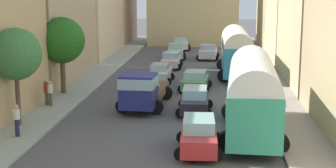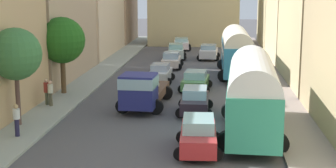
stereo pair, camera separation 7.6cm
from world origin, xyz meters
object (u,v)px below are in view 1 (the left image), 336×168
(parked_bus_1, at_px, (236,50))
(pedestrian_0, at_px, (17,119))
(parked_bus_0, at_px, (253,92))
(pedestrian_3, at_px, (50,92))
(car_5, at_px, (195,100))
(car_7, at_px, (208,52))
(car_4, at_px, (199,135))
(car_1, at_px, (171,60))
(pedestrian_2, at_px, (46,91))
(car_2, at_px, (175,51))
(cargo_truck_0, at_px, (143,89))
(car_0, at_px, (160,73))
(car_3, at_px, (181,44))
(car_6, at_px, (195,81))

(parked_bus_1, bearing_deg, pedestrian_0, -121.07)
(parked_bus_0, distance_m, pedestrian_3, 13.28)
(parked_bus_0, bearing_deg, car_5, 126.18)
(car_7, height_order, pedestrian_3, pedestrian_3)
(pedestrian_3, bearing_deg, car_4, -38.87)
(car_1, height_order, pedestrian_2, pedestrian_2)
(car_7, bearing_deg, car_5, -91.26)
(parked_bus_0, xyz_separation_m, car_2, (-6.07, 27.29, -1.49))
(pedestrian_0, bearing_deg, car_1, 75.65)
(car_2, relative_size, pedestrian_2, 2.21)
(parked_bus_1, bearing_deg, cargo_truck_0, -116.29)
(cargo_truck_0, height_order, pedestrian_3, cargo_truck_0)
(parked_bus_0, xyz_separation_m, car_7, (-2.62, 27.31, -1.52))
(car_2, bearing_deg, car_1, -89.75)
(parked_bus_1, relative_size, car_4, 2.34)
(car_0, bearing_deg, cargo_truck_0, -90.82)
(parked_bus_1, bearing_deg, car_3, 109.04)
(parked_bus_0, distance_m, pedestrian_0, 12.15)
(car_1, relative_size, car_3, 0.99)
(car_2, distance_m, car_5, 23.20)
(car_6, bearing_deg, car_5, -88.10)
(parked_bus_0, height_order, car_1, parked_bus_0)
(parked_bus_0, xyz_separation_m, car_3, (-5.99, 34.80, -1.55))
(car_4, height_order, pedestrian_3, pedestrian_3)
(car_3, distance_m, car_7, 8.21)
(car_5, bearing_deg, pedestrian_0, -145.22)
(parked_bus_0, height_order, parked_bus_1, parked_bus_0)
(car_6, relative_size, pedestrian_2, 2.15)
(cargo_truck_0, height_order, car_5, cargo_truck_0)
(pedestrian_0, bearing_deg, car_5, 34.78)
(parked_bus_0, distance_m, car_6, 11.74)
(car_6, bearing_deg, car_4, -87.23)
(cargo_truck_0, relative_size, car_1, 1.92)
(cargo_truck_0, height_order, car_4, cargo_truck_0)
(cargo_truck_0, relative_size, car_3, 1.91)
(pedestrian_0, bearing_deg, cargo_truck_0, 51.19)
(car_6, relative_size, car_7, 1.00)
(parked_bus_0, distance_m, car_2, 28.00)
(parked_bus_1, xyz_separation_m, pedestrian_3, (-12.21, -13.02, -1.23))
(car_1, bearing_deg, parked_bus_1, -29.93)
(cargo_truck_0, distance_m, car_3, 29.79)
(car_5, height_order, pedestrian_3, pedestrian_3)
(parked_bus_0, xyz_separation_m, car_0, (-6.29, 13.99, -1.55))
(car_2, bearing_deg, car_4, -83.60)
(car_4, distance_m, pedestrian_2, 12.86)
(cargo_truck_0, distance_m, car_4, 8.88)
(parked_bus_1, distance_m, pedestrian_0, 22.95)
(parked_bus_0, bearing_deg, car_3, 99.76)
(car_3, height_order, car_5, car_5)
(car_0, distance_m, car_2, 13.31)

